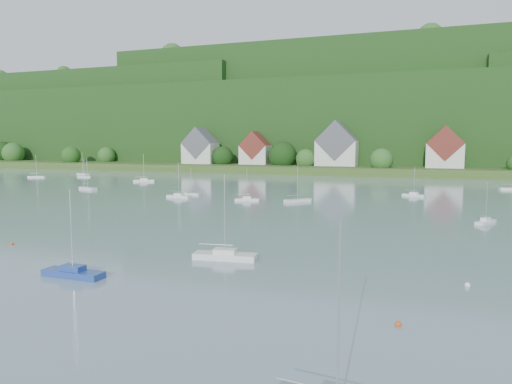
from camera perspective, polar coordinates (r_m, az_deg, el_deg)
far_shore_strip at (r=201.88m, az=9.04°, el=2.99°), size 600.00×60.00×3.00m
forested_ridge at (r=269.51m, az=11.80°, el=8.26°), size 620.00×181.22×69.89m
village_building_0 at (r=206.33m, az=-6.86°, el=5.32°), size 14.00×10.40×16.00m
village_building_1 at (r=198.56m, az=-0.08°, el=5.11°), size 12.00×9.36×14.00m
village_building_2 at (r=188.92m, az=9.94°, el=5.43°), size 16.00×11.44×18.00m
village_building_3 at (r=184.73m, az=22.21°, el=4.79°), size 13.00×10.40×15.50m
near_sailboat_1 at (r=46.51m, az=-21.61°, el=-9.18°), size 6.08×1.78×8.17m
near_sailboat_3 at (r=49.55m, az=-3.85°, el=-7.78°), size 6.91×2.69×9.08m
mooring_buoy_2 at (r=34.00m, az=17.11°, el=-15.50°), size 0.45×0.45×0.45m
mooring_buoy_3 at (r=63.76m, az=-27.86°, el=-5.77°), size 0.41×0.41×0.41m
mooring_buoy_4 at (r=44.54m, az=24.61°, el=-10.57°), size 0.49×0.49×0.49m
far_sailboat_cluster at (r=120.20m, az=6.69°, el=0.38°), size 204.00×71.30×8.71m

